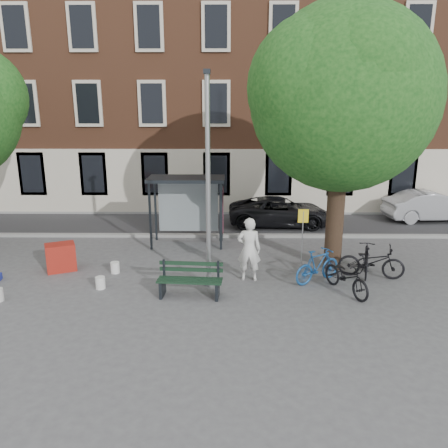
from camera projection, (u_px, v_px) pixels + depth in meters
name	position (u px, v px, depth m)	size (l,w,h in m)	color
ground	(209.00, 285.00, 13.03)	(90.00, 90.00, 0.00)	#4C4C4F
road	(216.00, 224.00, 19.79)	(40.00, 4.00, 0.01)	#28282B
curb_near	(214.00, 236.00, 17.85)	(40.00, 0.25, 0.12)	gray
curb_far	(217.00, 213.00, 21.71)	(40.00, 0.25, 0.12)	gray
building_row	(218.00, 72.00, 23.77)	(30.00, 8.00, 14.00)	brown
lamppost	(208.00, 194.00, 12.31)	(0.28, 0.35, 6.11)	#9EA0A3
tree_right	(345.00, 91.00, 12.87)	(5.76, 5.60, 8.20)	black
bus_shelter	(197.00, 195.00, 16.51)	(2.85, 1.45, 2.62)	#1E2328
painter	(249.00, 249.00, 13.20)	(0.72, 0.47, 1.97)	silver
bench	(190.00, 281.00, 12.21)	(1.85, 0.73, 0.93)	#1E2328
bike_a	(371.00, 261.00, 13.52)	(0.69, 1.98, 1.04)	black
bike_b	(318.00, 266.00, 13.15)	(0.49, 1.73, 1.04)	navy
bike_c	(346.00, 276.00, 12.38)	(0.66, 1.89, 1.00)	black
bike_d	(366.00, 260.00, 13.71)	(0.47, 1.68, 1.01)	black
car_dark	(280.00, 211.00, 19.48)	(2.11, 4.57, 1.27)	black
car_silver	(431.00, 206.00, 20.27)	(1.48, 4.24, 1.40)	#A3A5AB
red_stand	(61.00, 257.00, 14.11)	(0.90, 0.60, 0.90)	maroon
bucket_a	(115.00, 268.00, 13.96)	(0.28, 0.28, 0.36)	white
bucket_c	(100.00, 283.00, 12.75)	(0.28, 0.28, 0.36)	silver
notice_sign	(303.00, 225.00, 14.19)	(0.34, 0.04, 1.96)	#9EA0A3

